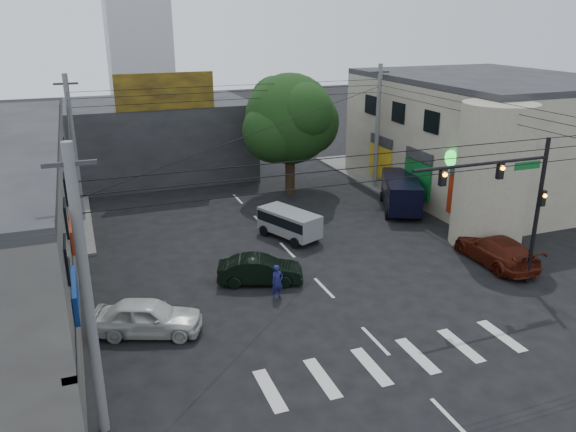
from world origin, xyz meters
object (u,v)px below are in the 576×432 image
utility_pole_far_left (74,151)px  utility_pole_far_right (377,128)px  street_tree (290,119)px  utility_pole_near_left (87,299)px  white_compact (148,317)px  maroon_sedan (496,250)px  traffic_gantry (512,192)px  dark_sedan (260,270)px  traffic_officer (277,282)px  silver_minivan (289,225)px  navy_van (401,194)px

utility_pole_far_left → utility_pole_far_right: size_ratio=1.00×
street_tree → utility_pole_far_left: 14.56m
street_tree → utility_pole_near_left: (-14.50, -21.50, -0.87)m
utility_pole_near_left → white_compact: 6.90m
maroon_sedan → utility_pole_near_left: bearing=19.1°
utility_pole_near_left → utility_pole_far_left: same height
street_tree → traffic_gantry: (3.82, -18.00, -0.64)m
utility_pole_far_right → traffic_gantry: bearing=-98.9°
dark_sedan → traffic_officer: (0.24, -1.80, 0.14)m
traffic_gantry → utility_pole_near_left: size_ratio=0.78×
maroon_sedan → utility_pole_far_right: bearing=-90.9°
utility_pole_near_left → white_compact: (2.09, 5.33, -3.85)m
utility_pole_far_left → silver_minivan: utility_pole_far_left is taller
dark_sedan → traffic_officer: traffic_officer is taller
street_tree → utility_pole_far_right: utility_pole_far_right is taller
street_tree → traffic_officer: size_ratio=5.32×
silver_minivan → traffic_officer: size_ratio=2.58×
navy_van → street_tree: bearing=67.1°
utility_pole_far_right → silver_minivan: size_ratio=2.18×
white_compact → navy_van: (18.00, 10.00, 0.37)m
utility_pole_near_left → utility_pole_far_right: bearing=44.3°
white_compact → traffic_officer: bearing=-59.2°
street_tree → utility_pole_far_left: (-14.50, -1.00, -0.87)m
street_tree → silver_minivan: bearing=-111.2°
traffic_officer → silver_minivan: bearing=53.8°
utility_pole_near_left → utility_pole_far_right: size_ratio=1.00×
utility_pole_far_right → white_compact: (-18.91, -15.17, -3.85)m
utility_pole_near_left → dark_sedan: utility_pole_near_left is taller
dark_sedan → street_tree: bearing=-8.1°
street_tree → dark_sedan: 15.68m
utility_pole_near_left → silver_minivan: bearing=49.4°
street_tree → maroon_sedan: size_ratio=1.63×
traffic_gantry → maroon_sedan: traffic_gantry is taller
white_compact → traffic_officer: traffic_officer is taller
silver_minivan → street_tree: bearing=-43.8°
utility_pole_far_right → maroon_sedan: size_ratio=1.72×
traffic_gantry → utility_pole_far_left: size_ratio=0.78×
street_tree → traffic_officer: 17.11m
utility_pole_far_left → dark_sedan: bearing=-57.6°
utility_pole_far_right → white_compact: size_ratio=1.94×
silver_minivan → utility_pole_far_left: bearing=34.1°
utility_pole_far_left → maroon_sedan: 25.11m
white_compact → utility_pole_far_left: bearing=29.0°
utility_pole_far_right → maroon_sedan: bearing=-93.6°
white_compact → maroon_sedan: maroon_sedan is taller
traffic_gantry → silver_minivan: size_ratio=1.71×
silver_minivan → maroon_sedan: bearing=-151.7°
street_tree → navy_van: size_ratio=1.46×
maroon_sedan → white_compact: bearing=4.6°
utility_pole_far_right → dark_sedan: size_ratio=2.11×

